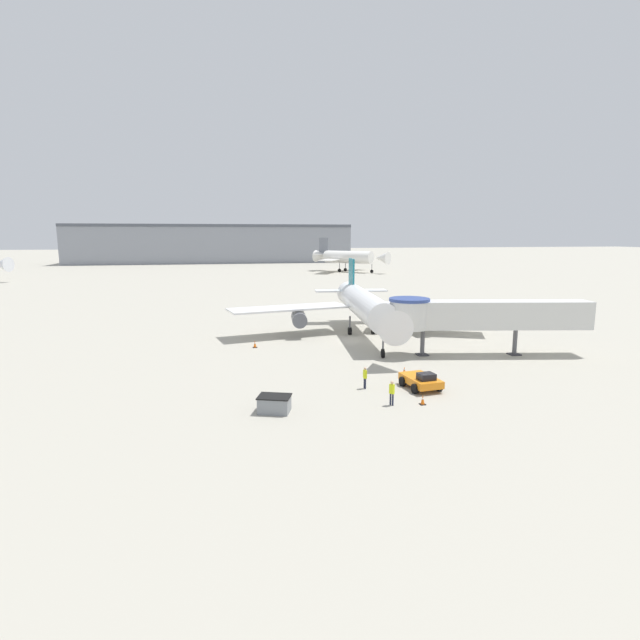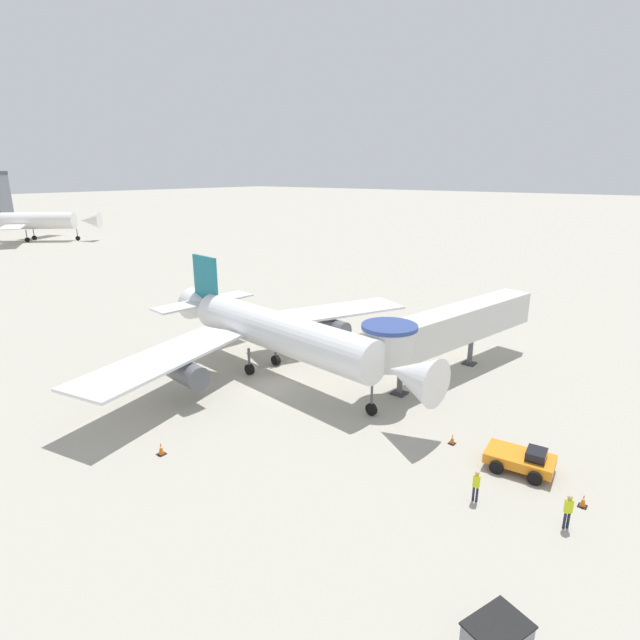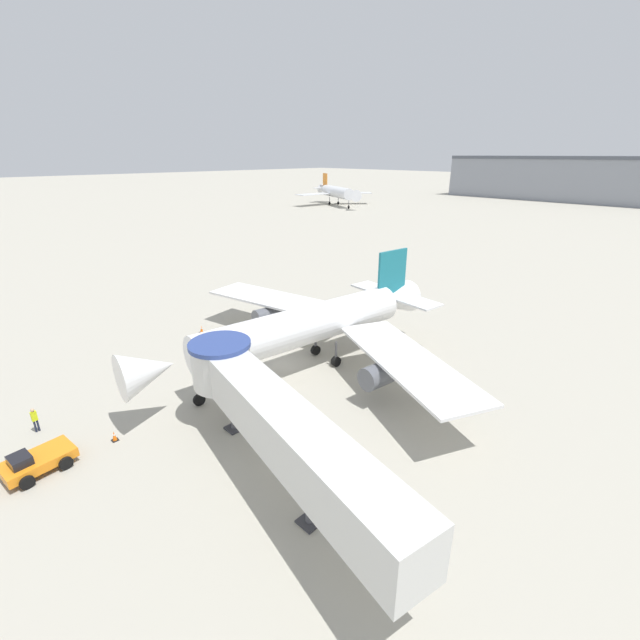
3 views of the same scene
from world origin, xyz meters
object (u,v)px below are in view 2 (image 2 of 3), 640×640
pushback_tug_orange (521,459)px  jet_bridge (444,328)px  traffic_cone_apron_front (583,501)px  background_jet_gray_tail (35,221)px  traffic_cone_port_wing (161,449)px  ground_crew_wing_walker (568,509)px  main_airplane (274,332)px  ground_crew_marshaller (476,484)px  traffic_cone_near_nose (452,439)px  service_container_gray (497,637)px

pushback_tug_orange → jet_bridge: bearing=37.7°
traffic_cone_apron_front → background_jet_gray_tail: bearing=77.5°
traffic_cone_apron_front → traffic_cone_port_wing: bearing=116.3°
jet_bridge → ground_crew_wing_walker: jet_bridge is taller
main_airplane → ground_crew_marshaller: (-5.91, -19.76, -2.79)m
jet_bridge → traffic_cone_near_nose: 11.63m
traffic_cone_near_nose → background_jet_gray_tail: background_jet_gray_tail is taller
main_airplane → ground_crew_marshaller: bearing=-100.3°
jet_bridge → service_container_gray: bearing=-139.6°
ground_crew_marshaller → jet_bridge: bearing=112.9°
pushback_tug_orange → background_jet_gray_tail: background_jet_gray_tail is taller
main_airplane → traffic_cone_port_wing: main_airplane is taller
main_airplane → pushback_tug_orange: bearing=-87.8°
jet_bridge → pushback_tug_orange: (-9.83, -9.58, -3.52)m
ground_crew_wing_walker → background_jet_gray_tail: background_jet_gray_tail is taller
traffic_cone_apron_front → traffic_cone_near_nose: bearing=78.1°
main_airplane → service_container_gray: main_airplane is taller
jet_bridge → ground_crew_marshaller: bearing=-138.0°
main_airplane → traffic_cone_apron_front: (-2.90, -24.28, -3.47)m
main_airplane → traffic_cone_apron_front: 24.70m
jet_bridge → traffic_cone_port_wing: size_ratio=25.69×
traffic_cone_apron_front → traffic_cone_port_wing: 23.64m
jet_bridge → ground_crew_marshaller: jet_bridge is taller
traffic_cone_apron_front → ground_crew_marshaller: size_ratio=0.40×
background_jet_gray_tail → ground_crew_marshaller: bearing=-147.0°
service_container_gray → ground_crew_wing_walker: bearing=-2.6°
traffic_cone_near_nose → pushback_tug_orange: bearing=-93.2°
main_airplane → jet_bridge: 13.92m
ground_crew_wing_walker → service_container_gray: bearing=45.1°
traffic_cone_near_nose → ground_crew_wing_walker: size_ratio=0.38×
traffic_cone_port_wing → main_airplane: bearing=13.0°
traffic_cone_near_nose → ground_crew_marshaller: size_ratio=0.39×
pushback_tug_orange → ground_crew_marshaller: ground_crew_marshaller is taller
pushback_tug_orange → traffic_cone_near_nose: pushback_tug_orange is taller
background_jet_gray_tail → service_container_gray: bearing=-149.8°
main_airplane → traffic_cone_apron_front: size_ratio=46.88×
jet_bridge → pushback_tug_orange: size_ratio=5.17×
main_airplane → ground_crew_wing_walker: bearing=-95.8°
traffic_cone_apron_front → pushback_tug_orange: bearing=68.4°
jet_bridge → traffic_cone_port_wing: 23.47m
ground_crew_marshaller → pushback_tug_orange: bearing=69.5°
service_container_gray → traffic_cone_port_wing: size_ratio=3.37×
ground_crew_marshaller → ground_crew_wing_walker: 4.29m
traffic_cone_port_wing → ground_crew_marshaller: (7.46, -16.68, 0.65)m
ground_crew_marshaller → background_jet_gray_tail: (31.60, 124.07, 3.89)m
service_container_gray → traffic_cone_near_nose: 14.31m
traffic_cone_apron_front → ground_crew_wing_walker: ground_crew_wing_walker is taller
ground_crew_wing_walker → main_airplane: bearing=-54.5°
traffic_cone_near_nose → service_container_gray: bearing=-149.9°
main_airplane → service_container_gray: 27.45m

